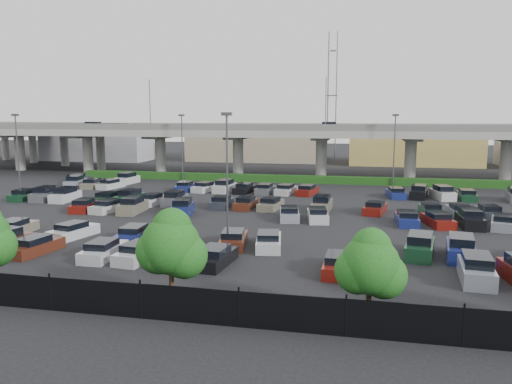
% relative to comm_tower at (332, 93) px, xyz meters
% --- Properties ---
extents(ground, '(280.00, 280.00, 0.00)m').
position_rel_comm_tower_xyz_m(ground, '(-4.00, -74.00, -15.61)').
color(ground, black).
extents(overpass, '(150.00, 13.00, 15.80)m').
position_rel_comm_tower_xyz_m(overpass, '(-4.18, -42.01, -8.64)').
color(overpass, gray).
rests_on(overpass, ground).
extents(on_ramp, '(50.93, 30.13, 8.80)m').
position_rel_comm_tower_xyz_m(on_ramp, '(-56.10, -30.95, -8.76)').
color(on_ramp, gray).
rests_on(on_ramp, ground).
extents(hedge, '(66.00, 1.60, 1.10)m').
position_rel_comm_tower_xyz_m(hedge, '(-4.00, -49.00, -15.06)').
color(hedge, '#143C11').
rests_on(hedge, ground).
extents(fence, '(70.00, 0.10, 2.00)m').
position_rel_comm_tower_xyz_m(fence, '(-4.05, -102.00, -14.71)').
color(fence, black).
rests_on(fence, ground).
extents(tree_row, '(65.07, 3.66, 5.94)m').
position_rel_comm_tower_xyz_m(tree_row, '(-3.30, -100.53, -12.09)').
color(tree_row, '#332316').
rests_on(tree_row, ground).
extents(parked_cars, '(63.16, 41.61, 1.67)m').
position_rel_comm_tower_xyz_m(parked_cars, '(-5.46, -77.53, -14.99)').
color(parked_cars, '#76705C').
rests_on(parked_cars, ground).
extents(light_poles, '(66.90, 48.38, 10.30)m').
position_rel_comm_tower_xyz_m(light_poles, '(-8.12, -72.00, -9.37)').
color(light_poles, '#444448').
rests_on(light_poles, ground).
extents(distant_buildings, '(138.00, 24.00, 9.00)m').
position_rel_comm_tower_xyz_m(distant_buildings, '(8.38, -12.19, -11.87)').
color(distant_buildings, gray).
rests_on(distant_buildings, ground).
extents(comm_tower, '(2.40, 2.40, 30.00)m').
position_rel_comm_tower_xyz_m(comm_tower, '(0.00, 0.00, 0.00)').
color(comm_tower, '#444448').
rests_on(comm_tower, ground).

